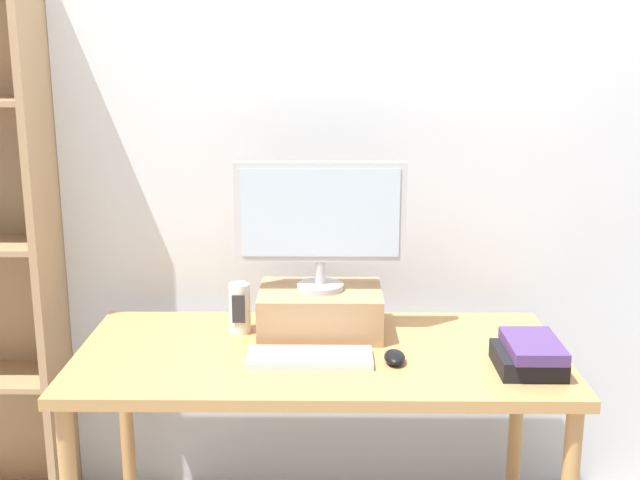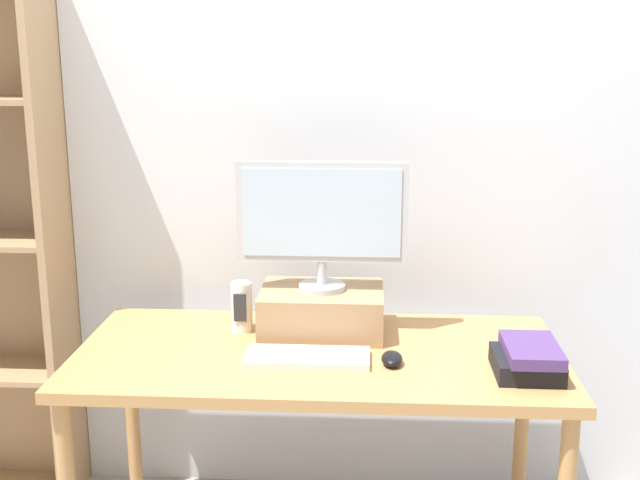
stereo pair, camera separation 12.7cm
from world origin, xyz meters
TOP-DOWN VIEW (x-y plane):
  - back_wall at (0.00, 0.53)m, footprint 7.00×0.08m
  - desk at (0.00, 0.00)m, footprint 1.53×0.74m
  - riser_box at (0.00, 0.17)m, footprint 0.41×0.30m
  - computer_monitor at (0.00, 0.17)m, footprint 0.56×0.15m
  - keyboard at (-0.03, -0.09)m, footprint 0.38×0.16m
  - computer_mouse at (0.23, -0.10)m, footprint 0.06×0.10m
  - book_stack at (0.62, -0.15)m, footprint 0.19×0.24m
  - desk_speaker at (-0.27, 0.16)m, footprint 0.07×0.07m

SIDE VIEW (x-z plane):
  - desk at x=0.00m, z-range 0.30..1.05m
  - keyboard at x=-0.03m, z-range 0.75..0.78m
  - computer_mouse at x=0.23m, z-range 0.75..0.79m
  - book_stack at x=0.62m, z-range 0.75..0.84m
  - riser_box at x=0.00m, z-range 0.75..0.90m
  - desk_speaker at x=-0.27m, z-range 0.75..0.92m
  - computer_monitor at x=0.00m, z-range 0.93..1.36m
  - back_wall at x=0.00m, z-range 0.00..2.60m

